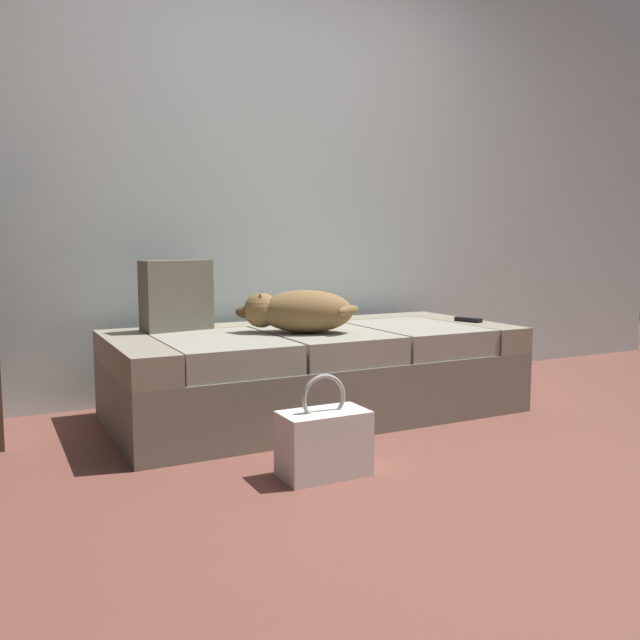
{
  "coord_description": "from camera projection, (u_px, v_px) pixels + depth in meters",
  "views": [
    {
      "loc": [
        -1.45,
        -1.8,
        0.84
      ],
      "look_at": [
        0.0,
        1.03,
        0.48
      ],
      "focal_mm": 36.96,
      "sensor_mm": 36.0,
      "label": 1
    }
  ],
  "objects": [
    {
      "name": "ground_plane",
      "position": [
        451.0,
        482.0,
        2.35
      ],
      "size": [
        10.0,
        10.0,
        0.0
      ],
      "primitive_type": "plane",
      "color": "brown"
    },
    {
      "name": "back_wall",
      "position": [
        264.0,
        145.0,
        3.71
      ],
      "size": [
        6.4,
        0.1,
        2.8
      ],
      "primitive_type": "cube",
      "color": "silver",
      "rests_on": "ground"
    },
    {
      "name": "couch",
      "position": [
        315.0,
        372.0,
        3.28
      ],
      "size": [
        1.97,
        0.93,
        0.43
      ],
      "color": "slate",
      "rests_on": "ground"
    },
    {
      "name": "dog_tan",
      "position": [
        298.0,
        311.0,
        3.11
      ],
      "size": [
        0.56,
        0.43,
        0.2
      ],
      "color": "olive",
      "rests_on": "couch"
    },
    {
      "name": "tv_remote",
      "position": [
        468.0,
        320.0,
        3.56
      ],
      "size": [
        0.09,
        0.16,
        0.02
      ],
      "primitive_type": "cube",
      "rotation": [
        0.0,
        0.0,
        0.32
      ],
      "color": "black",
      "rests_on": "couch"
    },
    {
      "name": "throw_pillow",
      "position": [
        177.0,
        296.0,
        3.18
      ],
      "size": [
        0.36,
        0.18,
        0.34
      ],
      "primitive_type": "cube",
      "rotation": [
        0.0,
        0.0,
        0.19
      ],
      "color": "#696452",
      "rests_on": "couch"
    },
    {
      "name": "handbag",
      "position": [
        324.0,
        442.0,
        2.4
      ],
      "size": [
        0.32,
        0.18,
        0.38
      ],
      "color": "white",
      "rests_on": "ground"
    }
  ]
}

